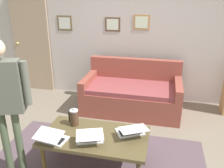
# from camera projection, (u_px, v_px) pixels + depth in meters

# --- Properties ---
(ground_plane) EXTENTS (7.68, 7.68, 0.00)m
(ground_plane) POSITION_uv_depth(u_px,v_px,m) (100.00, 164.00, 2.97)
(ground_plane) COLOR #796D5E
(back_wall) EXTENTS (7.04, 0.11, 2.70)m
(back_wall) POSITION_uv_depth(u_px,v_px,m) (130.00, 30.00, 4.47)
(back_wall) COLOR beige
(back_wall) RESTS_ON ground_plane
(interior_door) EXTENTS (0.82, 0.09, 2.05)m
(interior_door) POSITION_uv_depth(u_px,v_px,m) (32.00, 43.00, 4.94)
(interior_door) COLOR tan
(interior_door) RESTS_ON ground_plane
(couch) EXTENTS (1.71, 0.91, 0.88)m
(couch) POSITION_uv_depth(u_px,v_px,m) (132.00, 94.00, 4.26)
(couch) COLOR brown
(couch) RESTS_ON ground_plane
(coffee_table) EXTENTS (1.25, 0.69, 0.44)m
(coffee_table) POSITION_uv_depth(u_px,v_px,m) (95.00, 138.00, 2.80)
(coffee_table) COLOR brown
(coffee_table) RESTS_ON ground_plane
(laptop_left) EXTENTS (0.36, 0.32, 0.14)m
(laptop_left) POSITION_uv_depth(u_px,v_px,m) (52.00, 138.00, 2.66)
(laptop_left) COLOR silver
(laptop_left) RESTS_ON coffee_table
(laptop_center) EXTENTS (0.44, 0.45, 0.13)m
(laptop_center) POSITION_uv_depth(u_px,v_px,m) (131.00, 131.00, 2.79)
(laptop_center) COLOR silver
(laptop_center) RESTS_ON coffee_table
(laptop_right) EXTENTS (0.39, 0.41, 0.13)m
(laptop_right) POSITION_uv_depth(u_px,v_px,m) (90.00, 137.00, 2.66)
(laptop_right) COLOR silver
(laptop_right) RESTS_ON coffee_table
(french_press) EXTENTS (0.13, 0.11, 0.24)m
(french_press) POSITION_uv_depth(u_px,v_px,m) (74.00, 117.00, 2.96)
(french_press) COLOR #4C3323
(french_press) RESTS_ON coffee_table
(person_standing) EXTENTS (0.56, 0.30, 1.61)m
(person_standing) POSITION_uv_depth(u_px,v_px,m) (4.00, 93.00, 2.48)
(person_standing) COLOR #445039
(person_standing) RESTS_ON ground_plane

